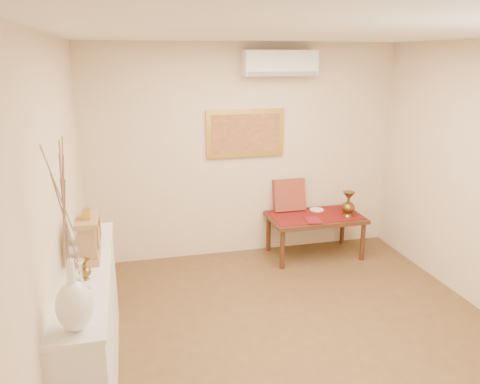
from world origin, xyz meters
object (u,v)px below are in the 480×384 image
object	(u,v)px
mantel_clock	(89,238)
low_table	(315,220)
display_ledge	(91,325)
white_vase	(67,241)
wooden_chest	(91,228)
brass_urn_tall	(348,201)

from	to	relation	value
mantel_clock	low_table	world-z (taller)	mantel_clock
mantel_clock	display_ledge	bearing A→B (deg)	-99.63
low_table	white_vase	bearing A→B (deg)	-134.18
display_ledge	wooden_chest	world-z (taller)	wooden_chest
display_ledge	wooden_chest	xyz separation A→B (m)	(0.02, 0.55, 0.61)
brass_urn_tall	mantel_clock	size ratio (longest dim) A/B	0.96
white_vase	mantel_clock	world-z (taller)	white_vase
white_vase	low_table	distance (m)	3.96
brass_urn_tall	wooden_chest	distance (m)	3.29
mantel_clock	brass_urn_tall	bearing A→B (deg)	27.41
mantel_clock	wooden_chest	world-z (taller)	mantel_clock
brass_urn_tall	low_table	world-z (taller)	brass_urn_tall
white_vase	low_table	xyz separation A→B (m)	(2.66, 2.74, -1.06)
white_vase	brass_urn_tall	world-z (taller)	white_vase
mantel_clock	low_table	xyz separation A→B (m)	(2.65, 1.70, -0.67)
brass_urn_tall	wooden_chest	bearing A→B (deg)	-158.46
white_vase	low_table	world-z (taller)	white_vase
wooden_chest	display_ledge	bearing A→B (deg)	-91.94
brass_urn_tall	low_table	xyz separation A→B (m)	(-0.39, 0.13, -0.27)
brass_urn_tall	mantel_clock	bearing A→B (deg)	-152.59
mantel_clock	white_vase	bearing A→B (deg)	-90.85
white_vase	brass_urn_tall	bearing A→B (deg)	40.54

